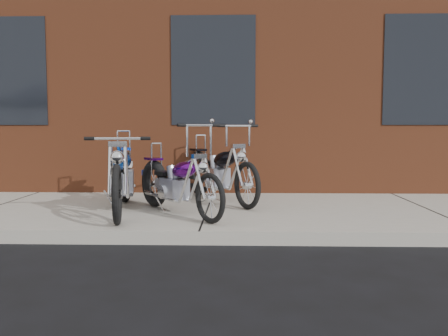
{
  "coord_description": "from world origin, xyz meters",
  "views": [
    {
      "loc": [
        0.41,
        -4.96,
        1.25
      ],
      "look_at": [
        0.24,
        0.8,
        0.76
      ],
      "focal_mm": 38.0,
      "sensor_mm": 36.0,
      "label": 1
    }
  ],
  "objects": [
    {
      "name": "ground",
      "position": [
        0.0,
        0.0,
        0.0
      ],
      "size": [
        120.0,
        120.0,
        0.0
      ],
      "primitive_type": "plane",
      "color": "black",
      "rests_on": "ground"
    },
    {
      "name": "sidewalk",
      "position": [
        0.0,
        1.5,
        0.07
      ],
      "size": [
        22.0,
        3.0,
        0.15
      ],
      "primitive_type": "cube",
      "color": "gray",
      "rests_on": "ground"
    },
    {
      "name": "building_brick",
      "position": [
        0.0,
        8.0,
        4.0
      ],
      "size": [
        22.0,
        10.0,
        8.0
      ],
      "primitive_type": "cube",
      "color": "brown",
      "rests_on": "ground"
    },
    {
      "name": "chopper_purple",
      "position": [
        -0.36,
        1.05,
        0.52
      ],
      "size": [
        1.29,
        1.71,
        1.15
      ],
      "rotation": [
        0.0,
        0.0,
        -0.94
      ],
      "color": "black",
      "rests_on": "sidewalk"
    },
    {
      "name": "chopper_blue",
      "position": [
        -1.12,
        1.21,
        0.59
      ],
      "size": [
        0.7,
        2.41,
        1.06
      ],
      "rotation": [
        0.0,
        0.0,
        -1.38
      ],
      "color": "black",
      "rests_on": "sidewalk"
    },
    {
      "name": "chopper_third",
      "position": [
        0.13,
        2.14,
        0.56
      ],
      "size": [
        1.19,
        2.03,
        1.15
      ],
      "rotation": [
        0.0,
        0.0,
        -1.06
      ],
      "color": "black",
      "rests_on": "sidewalk"
    }
  ]
}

